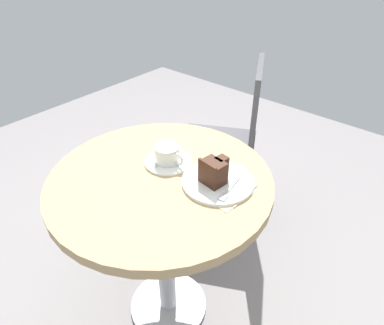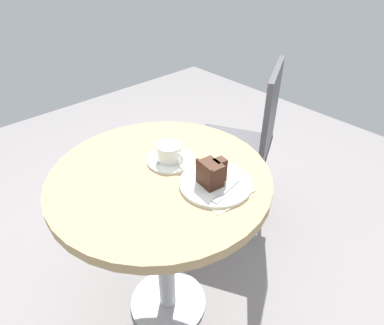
{
  "view_description": "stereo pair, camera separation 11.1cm",
  "coord_description": "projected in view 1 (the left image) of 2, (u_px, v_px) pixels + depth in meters",
  "views": [
    {
      "loc": [
        0.65,
        -0.61,
        1.4
      ],
      "look_at": [
        0.06,
        0.09,
        0.76
      ],
      "focal_mm": 32.0,
      "sensor_mm": 36.0,
      "label": 1
    },
    {
      "loc": [
        0.73,
        -0.53,
        1.4
      ],
      "look_at": [
        0.06,
        0.09,
        0.76
      ],
      "focal_mm": 32.0,
      "sensor_mm": 36.0,
      "label": 2
    }
  ],
  "objects": [
    {
      "name": "fork",
      "position": [
        228.0,
        191.0,
        1.03
      ],
      "size": [
        0.04,
        0.14,
        0.0
      ],
      "rotation": [
        0.0,
        0.0,
        4.87
      ],
      "color": "#B7B7BC",
      "rests_on": "cake_plate"
    },
    {
      "name": "saucer",
      "position": [
        168.0,
        161.0,
        1.18
      ],
      "size": [
        0.16,
        0.16,
        0.01
      ],
      "color": "silver",
      "rests_on": "cafe_table"
    },
    {
      "name": "ground_plane",
      "position": [
        169.0,
        306.0,
        1.53
      ],
      "size": [
        4.4,
        4.4,
        0.01
      ],
      "primitive_type": "cube",
      "color": "gray",
      "rests_on": "ground"
    },
    {
      "name": "teaspoon",
      "position": [
        158.0,
        156.0,
        1.19
      ],
      "size": [
        0.07,
        0.08,
        0.0
      ],
      "rotation": [
        0.0,
        0.0,
        2.28
      ],
      "color": "#B7B7BC",
      "rests_on": "saucer"
    },
    {
      "name": "cafe_chair",
      "position": [
        234.0,
        135.0,
        1.7
      ],
      "size": [
        0.52,
        0.52,
        0.9
      ],
      "rotation": [
        0.0,
        0.0,
        5.21
      ],
      "color": "#4C4C51",
      "rests_on": "ground"
    },
    {
      "name": "napkin",
      "position": [
        226.0,
        189.0,
        1.06
      ],
      "size": [
        0.16,
        0.17,
        0.0
      ],
      "rotation": [
        0.0,
        0.0,
        1.47
      ],
      "color": "beige",
      "rests_on": "cafe_table"
    },
    {
      "name": "cafe_table",
      "position": [
        162.0,
        205.0,
        1.18
      ],
      "size": [
        0.74,
        0.74,
        0.72
      ],
      "color": "tan",
      "rests_on": "ground"
    },
    {
      "name": "cake_slice",
      "position": [
        214.0,
        172.0,
        1.05
      ],
      "size": [
        0.08,
        0.09,
        0.09
      ],
      "rotation": [
        0.0,
        0.0,
        1.44
      ],
      "color": "#422619",
      "rests_on": "cake_plate"
    },
    {
      "name": "cake_plate",
      "position": [
        218.0,
        182.0,
        1.08
      ],
      "size": [
        0.23,
        0.23,
        0.01
      ],
      "color": "silver",
      "rests_on": "cafe_table"
    },
    {
      "name": "coffee_cup",
      "position": [
        167.0,
        154.0,
        1.15
      ],
      "size": [
        0.12,
        0.08,
        0.06
      ],
      "color": "silver",
      "rests_on": "saucer"
    }
  ]
}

